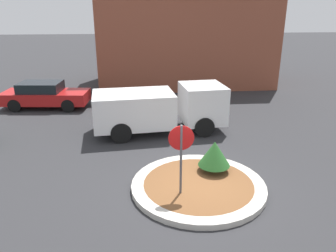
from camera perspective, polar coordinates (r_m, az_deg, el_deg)
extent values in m
plane|color=#2D2D30|center=(10.38, 5.27, -10.73)|extent=(120.00, 120.00, 0.00)
cylinder|color=#BCB7AD|center=(10.34, 5.29, -10.31)|extent=(4.14, 4.14, 0.17)
cylinder|color=brown|center=(10.34, 5.29, -10.30)|extent=(3.39, 3.39, 0.17)
cylinder|color=#4C4C51|center=(9.32, 2.27, -6.45)|extent=(0.07, 0.07, 2.29)
cylinder|color=#B71414|center=(9.01, 2.33, -2.11)|extent=(0.72, 0.03, 0.72)
cylinder|color=brown|center=(11.00, 7.96, -7.23)|extent=(0.08, 0.08, 0.22)
cone|color=#235623|center=(10.77, 8.09, -4.75)|extent=(1.05, 1.05, 0.83)
cube|color=white|center=(14.79, 5.99, 3.99)|extent=(2.01, 2.19, 1.65)
cube|color=white|center=(14.27, -5.99, 2.95)|extent=(3.61, 2.45, 1.45)
cube|color=black|center=(14.90, 8.39, 5.16)|extent=(0.21, 1.81, 0.58)
cylinder|color=black|center=(15.87, 4.30, 2.22)|extent=(0.88, 0.32, 0.87)
cylinder|color=black|center=(14.10, 6.33, -0.21)|extent=(0.88, 0.32, 0.87)
cylinder|color=black|center=(15.37, -8.55, 1.44)|extent=(0.88, 0.32, 0.87)
cylinder|color=black|center=(13.53, -8.16, -1.18)|extent=(0.88, 0.32, 0.87)
cube|color=brown|center=(23.91, 2.95, 15.87)|extent=(11.75, 6.00, 7.04)
cube|color=#B21919|center=(19.25, -20.47, 4.76)|extent=(4.71, 2.17, 0.63)
cube|color=black|center=(19.20, -21.32, 6.38)|extent=(2.33, 1.74, 0.51)
cylinder|color=black|center=(19.60, -15.70, 4.75)|extent=(0.71, 0.26, 0.69)
cylinder|color=black|center=(18.13, -17.02, 3.38)|extent=(0.71, 0.26, 0.69)
cylinder|color=black|center=(20.56, -23.34, 4.54)|extent=(0.71, 0.26, 0.69)
cylinder|color=black|center=(19.16, -25.14, 3.21)|extent=(0.71, 0.26, 0.69)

